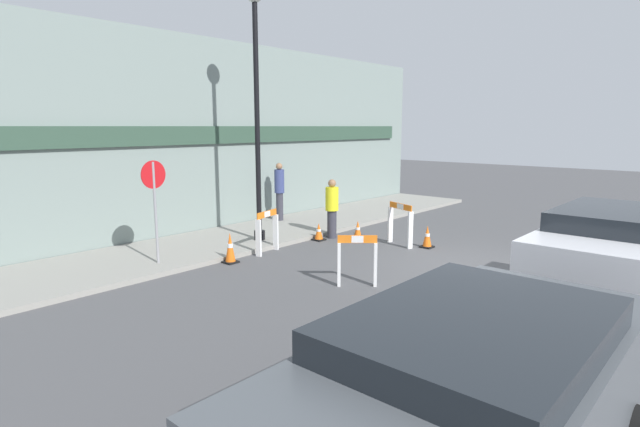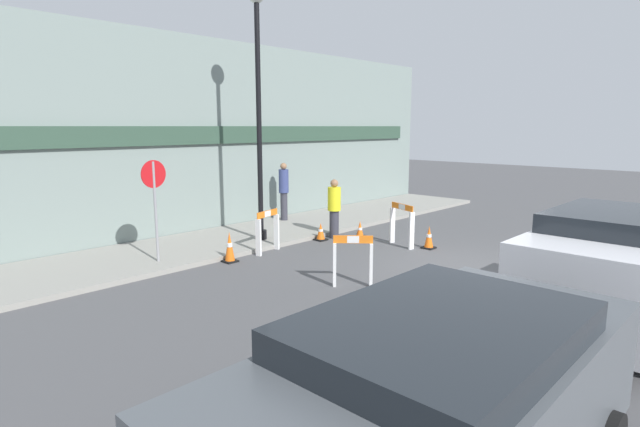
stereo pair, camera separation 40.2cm
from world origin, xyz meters
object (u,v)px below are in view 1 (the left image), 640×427
object	(u,v)px
stop_sign	(155,195)
streetlamp_post	(256,83)
parked_car_0	(473,397)
person_pedestrian	(279,189)
parked_car_1	(615,260)
person_worker	(332,207)

from	to	relation	value
stop_sign	streetlamp_post	bearing A→B (deg)	176.20
stop_sign	parked_car_0	xyz separation A→B (m)	(-2.03, -8.12, -0.68)
stop_sign	person_pedestrian	bearing A→B (deg)	-167.42
streetlamp_post	parked_car_1	bearing A→B (deg)	-89.93
person_pedestrian	parked_car_0	xyz separation A→B (m)	(-7.28, -9.73, -0.17)
streetlamp_post	parked_car_0	bearing A→B (deg)	-121.60
streetlamp_post	parked_car_1	distance (m)	8.72
parked_car_0	streetlamp_post	bearing A→B (deg)	58.40
stop_sign	parked_car_1	distance (m)	8.67
streetlamp_post	parked_car_1	size ratio (longest dim) A/B	1.57
stop_sign	person_pedestrian	size ratio (longest dim) A/B	1.23
streetlamp_post	stop_sign	size ratio (longest dim) A/B	2.84
streetlamp_post	stop_sign	world-z (taller)	streetlamp_post
parked_car_0	person_pedestrian	bearing A→B (deg)	53.19
stop_sign	person_pedestrian	xyz separation A→B (m)	(5.25, 1.62, -0.51)
parked_car_0	parked_car_1	xyz separation A→B (m)	(5.03, -0.00, 0.09)
stop_sign	person_worker	bearing A→B (deg)	164.25
person_worker	person_pedestrian	bearing A→B (deg)	-143.34
person_worker	person_pedestrian	distance (m)	2.62
stop_sign	parked_car_0	size ratio (longest dim) A/B	0.52
person_worker	parked_car_1	world-z (taller)	parked_car_1
streetlamp_post	person_pedestrian	distance (m)	4.09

